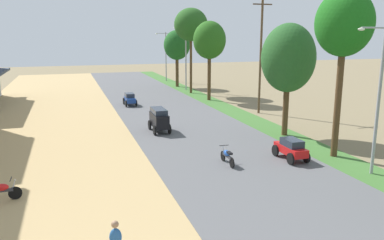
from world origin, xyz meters
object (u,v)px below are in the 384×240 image
(median_tree_fifth, at_px, (191,25))
(utility_pole_near, at_px, (261,55))
(median_tree_fourth, at_px, (209,41))
(motorbike_ahead_second, at_px, (227,155))
(car_van_black, at_px, (159,119))
(car_sedan_red, at_px, (291,148))
(streetlamp_far, at_px, (166,53))
(median_tree_sixth, at_px, (177,45))
(streetlamp_mid, at_px, (186,53))
(car_sedan_blue, at_px, (130,99))
(streetlamp_near, at_px, (380,90))
(median_tree_third, at_px, (288,58))
(median_tree_second, at_px, (344,25))

(median_tree_fifth, relative_size, utility_pole_near, 1.00)
(median_tree_fourth, height_order, motorbike_ahead_second, median_tree_fourth)
(median_tree_fifth, xyz_separation_m, car_van_black, (-7.98, -17.59, -6.99))
(car_sedan_red, distance_m, car_van_black, 10.19)
(streetlamp_far, xyz_separation_m, utility_pole_near, (1.92, -26.63, 0.92))
(median_tree_sixth, bearing_deg, streetlamp_mid, -85.26)
(median_tree_sixth, bearing_deg, utility_pole_near, -83.60)
(median_tree_fourth, bearing_deg, car_van_black, -124.36)
(car_sedan_red, bearing_deg, car_sedan_blue, 106.55)
(streetlamp_near, xyz_separation_m, motorbike_ahead_second, (-6.41, 3.50, -3.74))
(median_tree_third, relative_size, streetlamp_far, 1.06)
(car_sedan_red, distance_m, motorbike_ahead_second, 3.72)
(median_tree_third, distance_m, streetlamp_mid, 24.10)
(utility_pole_near, height_order, car_sedan_blue, utility_pole_near)
(median_tree_fifth, distance_m, median_tree_sixth, 6.66)
(median_tree_third, height_order, median_tree_fifth, median_tree_fifth)
(median_tree_sixth, xyz_separation_m, utility_pole_near, (2.18, -19.47, -0.36))
(median_tree_sixth, height_order, streetlamp_near, median_tree_sixth)
(median_tree_fifth, height_order, car_van_black, median_tree_fifth)
(streetlamp_far, bearing_deg, car_sedan_blue, -113.72)
(median_tree_second, bearing_deg, median_tree_sixth, 90.57)
(streetlamp_near, relative_size, car_sedan_red, 3.24)
(utility_pole_near, bearing_deg, motorbike_ahead_second, -123.66)
(median_tree_sixth, bearing_deg, streetlamp_near, -89.57)
(median_tree_fifth, relative_size, streetlamp_far, 1.38)
(median_tree_sixth, bearing_deg, car_sedan_blue, -123.85)
(car_sedan_blue, bearing_deg, median_tree_fourth, 5.03)
(car_sedan_red, bearing_deg, median_tree_fifth, 84.69)
(median_tree_sixth, xyz_separation_m, car_van_black, (-7.99, -23.77, -4.50))
(car_sedan_red, height_order, motorbike_ahead_second, car_sedan_red)
(median_tree_fifth, bearing_deg, median_tree_fourth, -87.03)
(utility_pole_near, xyz_separation_m, car_van_black, (-10.17, -4.29, -4.15))
(median_tree_second, relative_size, car_van_black, 3.85)
(car_sedan_blue, bearing_deg, motorbike_ahead_second, -83.58)
(median_tree_second, xyz_separation_m, car_sedan_blue, (-8.67, 20.01, -6.69))
(median_tree_fifth, height_order, median_tree_sixth, median_tree_fifth)
(median_tree_third, distance_m, car_sedan_red, 7.29)
(streetlamp_mid, distance_m, car_sedan_red, 29.47)
(median_tree_second, bearing_deg, car_sedan_red, 177.05)
(streetlamp_mid, bearing_deg, car_van_black, -111.89)
(median_tree_third, bearing_deg, median_tree_sixth, 90.32)
(utility_pole_near, bearing_deg, median_tree_second, -98.16)
(median_tree_third, xyz_separation_m, car_sedan_red, (-2.59, -5.00, -4.62))
(car_van_black, bearing_deg, car_sedan_red, -56.99)
(motorbike_ahead_second, bearing_deg, utility_pole_near, 56.34)
(car_sedan_blue, bearing_deg, streetlamp_mid, 46.97)
(car_sedan_blue, bearing_deg, streetlamp_far, 66.28)
(median_tree_third, relative_size, car_sedan_blue, 3.38)
(median_tree_fourth, bearing_deg, streetlamp_near, -90.02)
(utility_pole_near, bearing_deg, streetlamp_mid, 96.72)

